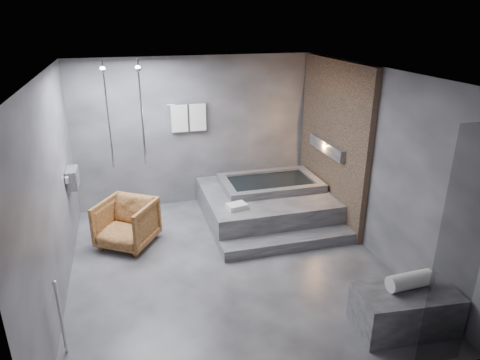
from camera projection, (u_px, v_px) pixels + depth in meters
name	position (u px, v px, depth m)	size (l,w,h in m)	color
room	(251.00, 147.00, 6.02)	(5.00, 5.04, 2.82)	#323234
tub_deck	(266.00, 204.00, 7.81)	(2.20, 2.00, 0.50)	#37373A
tub_step	(289.00, 242.00, 6.81)	(2.20, 0.36, 0.18)	#37373A
concrete_bench	(405.00, 309.00, 5.01)	(1.15, 0.63, 0.52)	#353538
driftwood_chair	(127.00, 223.00, 6.80)	(0.80, 0.83, 0.75)	#4F2D13
rolled_towel	(410.00, 281.00, 4.93)	(0.20, 0.20, 0.54)	white
deck_towel	(237.00, 206.00, 7.01)	(0.31, 0.23, 0.08)	silver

